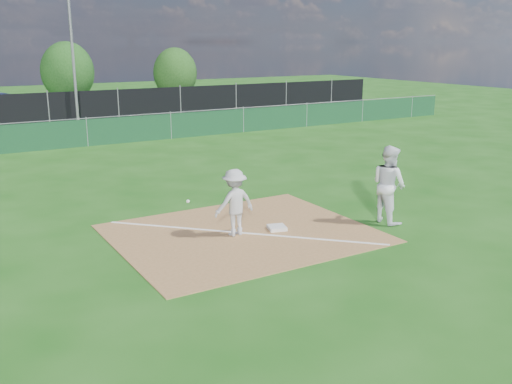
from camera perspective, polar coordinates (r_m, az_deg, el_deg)
ground at (r=21.91m, az=-13.07°, el=2.49°), size 90.00×90.00×0.00m
infield_dirt at (r=13.89m, az=-1.36°, el=-4.16°), size 6.00×5.00×0.02m
foul_line at (r=13.88m, az=-1.36°, el=-4.10°), size 5.01×5.01×0.01m
green_fence at (r=26.54m, az=-16.54°, el=5.68°), size 44.00×0.05×1.20m
black_fence at (r=34.25m, az=-20.04°, el=7.84°), size 46.00×0.04×1.80m
parking_lot at (r=39.24m, az=-21.38°, el=7.17°), size 46.00×9.00×0.01m
light_pole at (r=34.09m, az=-17.87°, el=13.23°), size 0.16×0.16×8.00m
first_base at (r=14.14m, az=2.10°, el=-3.58°), size 0.53×0.53×0.09m
play_at_first at (r=13.54m, az=-2.16°, el=-1.05°), size 1.86×0.65×1.61m
runner at (r=14.92m, az=13.13°, el=0.76°), size 0.79×1.00×2.00m
car_mid at (r=38.61m, az=-23.85°, el=7.97°), size 4.88×2.84×1.52m
car_right at (r=41.00m, az=-13.13°, el=9.01°), size 4.84×3.26×1.30m
tree_mid at (r=45.49m, az=-18.33°, el=11.33°), size 3.86×3.86×4.58m
tree_right at (r=46.84m, az=-8.09°, el=11.70°), size 3.46×3.46×4.11m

